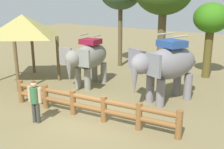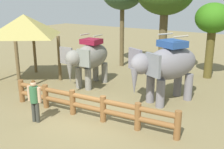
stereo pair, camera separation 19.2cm
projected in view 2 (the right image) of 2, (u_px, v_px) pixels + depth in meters
name	position (u px, v px, depth m)	size (l,w,h in m)	color
ground_plane	(90.00, 116.00, 11.03)	(60.00, 60.00, 0.00)	olive
log_fence	(87.00, 104.00, 10.73)	(7.50, 0.97, 1.05)	brown
elephant_near_left	(89.00, 58.00, 14.36)	(1.87, 3.27, 2.82)	gray
elephant_center	(167.00, 65.00, 12.06)	(2.80, 3.70, 3.13)	slate
tourist_woman_in_black	(34.00, 98.00, 10.26)	(0.60, 0.39, 1.71)	#383932
thatched_shelter	(24.00, 26.00, 14.91)	(3.96, 3.96, 3.81)	brown
tree_deep_back	(213.00, 21.00, 15.41)	(2.03, 2.03, 4.43)	brown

